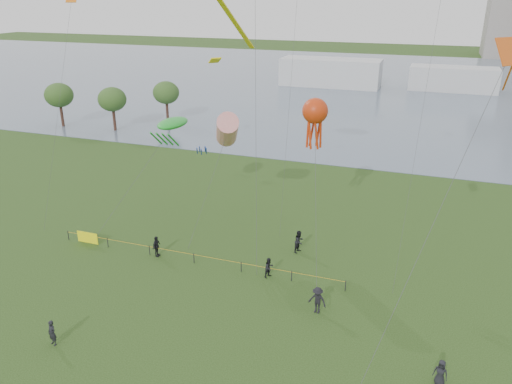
% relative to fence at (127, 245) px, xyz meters
% --- Properties ---
extents(lake, '(400.00, 120.00, 0.08)m').
position_rel_fence_xyz_m(lake, '(12.33, 87.12, -0.53)').
color(lake, slate).
rests_on(lake, ground_plane).
extents(pavilion_left, '(22.00, 8.00, 6.00)m').
position_rel_fence_xyz_m(pavilion_left, '(0.33, 82.12, 2.45)').
color(pavilion_left, silver).
rests_on(pavilion_left, ground_plane).
extents(pavilion_right, '(18.00, 7.00, 5.00)m').
position_rel_fence_xyz_m(pavilion_right, '(26.33, 85.12, 1.95)').
color(pavilion_right, silver).
rests_on(pavilion_right, ground_plane).
extents(trees, '(18.57, 12.44, 6.86)m').
position_rel_fence_xyz_m(trees, '(-24.77, 34.73, 4.32)').
color(trees, '#352018').
rests_on(trees, ground_plane).
extents(fence, '(24.07, 0.07, 1.05)m').
position_rel_fence_xyz_m(fence, '(0.00, 0.00, 0.00)').
color(fence, black).
rests_on(fence, ground_plane).
extents(spectator_a, '(0.90, 0.96, 1.58)m').
position_rel_fence_xyz_m(spectator_a, '(12.36, 0.01, 0.23)').
color(spectator_a, black).
rests_on(spectator_a, ground_plane).
extents(spectator_b, '(1.35, 0.93, 1.92)m').
position_rel_fence_xyz_m(spectator_b, '(16.77, -3.22, 0.41)').
color(spectator_b, black).
rests_on(spectator_b, ground_plane).
extents(spectator_c, '(0.44, 1.04, 1.76)m').
position_rel_fence_xyz_m(spectator_c, '(2.79, 0.02, 0.33)').
color(spectator_c, black).
rests_on(spectator_c, ground_plane).
extents(spectator_d, '(0.89, 0.71, 1.59)m').
position_rel_fence_xyz_m(spectator_d, '(24.57, -7.48, 0.24)').
color(spectator_d, black).
rests_on(spectator_d, ground_plane).
extents(spectator_f, '(0.70, 0.55, 1.68)m').
position_rel_fence_xyz_m(spectator_f, '(2.35, -11.72, 0.28)').
color(spectator_f, black).
rests_on(spectator_f, ground_plane).
extents(spectator_g, '(1.01, 1.12, 1.90)m').
position_rel_fence_xyz_m(spectator_g, '(13.50, 4.52, 0.40)').
color(spectator_g, black).
rests_on(spectator_g, ground_plane).
extents(kite_windsock, '(4.25, 6.72, 11.26)m').
position_rel_fence_xyz_m(kite_windsock, '(6.62, 6.12, 8.79)').
color(kite_windsock, '#3F3F42').
extents(kite_creature, '(6.12, 8.40, 9.77)m').
position_rel_fence_xyz_m(kite_creature, '(1.35, 6.51, 8.79)').
color(kite_creature, '#3F3F42').
extents(kite_octopus, '(3.18, 7.70, 12.56)m').
position_rel_fence_xyz_m(kite_octopus, '(14.06, 5.79, 10.91)').
color(kite_octopus, '#3F3F42').
extents(kite_delta, '(6.35, 9.95, 18.17)m').
position_rel_fence_xyz_m(kite_delta, '(24.87, -6.85, 15.96)').
color(kite_delta, '#3F3F42').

